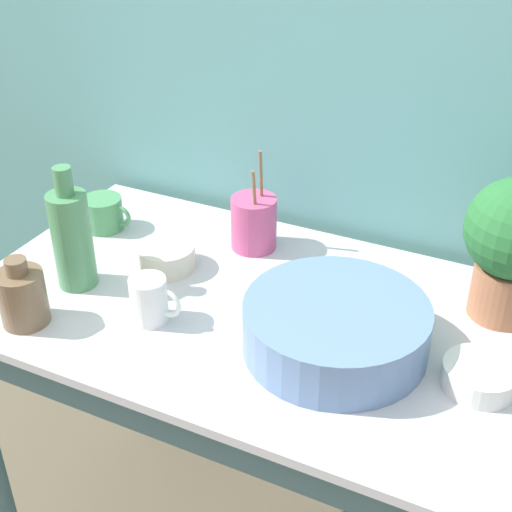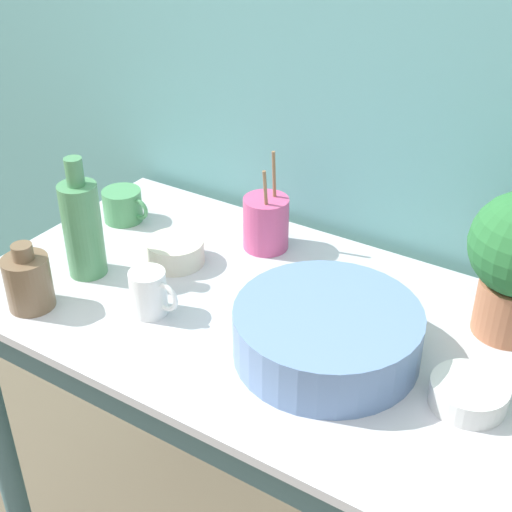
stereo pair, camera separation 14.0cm
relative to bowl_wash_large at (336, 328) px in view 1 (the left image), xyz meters
name	(u,v)px [view 1 (the left image)]	position (x,y,z in m)	size (l,w,h in m)	color
wall_back	(335,80)	(-0.19, 0.46, 0.31)	(6.00, 0.05, 2.40)	#609E9E
counter_table	(251,378)	(-0.19, 0.04, -0.23)	(1.20, 0.70, 0.84)	slate
bowl_wash_large	(336,328)	(0.00, 0.00, 0.00)	(0.35, 0.35, 0.10)	#6684B2
bottle_tall	(72,237)	(-0.58, -0.03, 0.06)	(0.08, 0.08, 0.27)	#4C8C59
bottle_short	(22,296)	(-0.58, -0.18, 0.01)	(0.09, 0.09, 0.14)	brown
mug_white	(150,300)	(-0.36, -0.07, 0.00)	(0.11, 0.07, 0.10)	white
mug_green	(104,213)	(-0.67, 0.20, -0.01)	(0.13, 0.10, 0.08)	#4C935B
bowl_small_enamel_white	(480,376)	(0.26, 0.01, -0.03)	(0.13, 0.13, 0.04)	silver
bowl_small_cream	(166,257)	(-0.44, 0.11, -0.02)	(0.13, 0.13, 0.05)	beige
utensil_cup	(254,223)	(-0.30, 0.28, 0.01)	(0.11, 0.11, 0.24)	#CC4C7F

